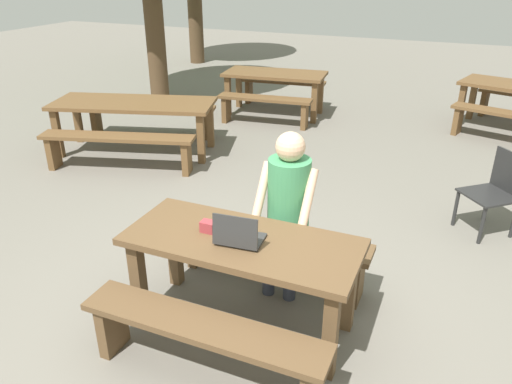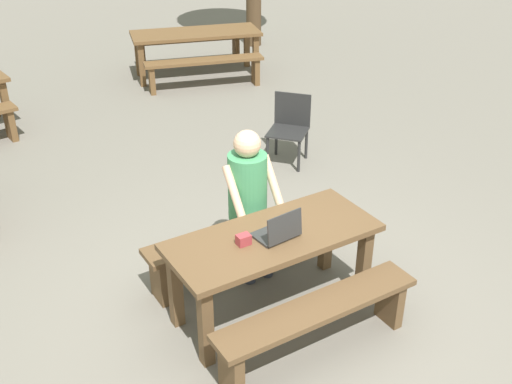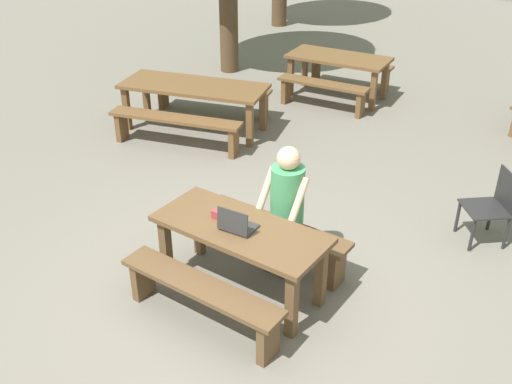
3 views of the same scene
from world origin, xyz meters
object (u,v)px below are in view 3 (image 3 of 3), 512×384
object	(u,v)px
plastic_chair	(493,205)
picnic_table_rear	(338,63)
person_seated	(286,200)
picnic_table_front	(240,238)
picnic_table_distant	(194,91)
laptop	(237,225)
small_pouch	(218,214)

from	to	relation	value
plastic_chair	picnic_table_rear	xyz separation A→B (m)	(-3.46, 2.97, 0.18)
person_seated	plastic_chair	xyz separation A→B (m)	(1.56, 1.68, -0.36)
picnic_table_front	picnic_table_distant	distance (m)	3.97
plastic_chair	picnic_table_rear	world-z (taller)	plastic_chair
person_seated	picnic_table_distant	size ratio (longest dim) A/B	0.57
picnic_table_front	laptop	size ratio (longest dim) A/B	4.94
small_pouch	picnic_table_distant	size ratio (longest dim) A/B	0.04
picnic_table_distant	picnic_table_front	bearing A→B (deg)	-60.27
picnic_table_front	plastic_chair	world-z (taller)	plastic_chair
plastic_chair	small_pouch	bearing A→B (deg)	-82.13
laptop	picnic_table_distant	size ratio (longest dim) A/B	0.14
picnic_table_front	picnic_table_rear	world-z (taller)	picnic_table_front
picnic_table_front	small_pouch	distance (m)	0.31
picnic_table_front	picnic_table_distant	xyz separation A→B (m)	(-2.88, 2.74, 0.02)
laptop	person_seated	bearing A→B (deg)	-106.11
picnic_table_front	person_seated	distance (m)	0.61
picnic_table_front	picnic_table_distant	bearing A→B (deg)	136.42
small_pouch	laptop	bearing A→B (deg)	-14.14
plastic_chair	picnic_table_rear	distance (m)	4.56
laptop	picnic_table_rear	size ratio (longest dim) A/B	0.19
picnic_table_distant	plastic_chair	bearing A→B (deg)	-22.77
person_seated	picnic_table_distant	world-z (taller)	person_seated
laptop	picnic_table_distant	distance (m)	4.03
picnic_table_front	person_seated	xyz separation A→B (m)	(0.13, 0.57, 0.19)
picnic_table_rear	picnic_table_distant	world-z (taller)	picnic_table_rear
laptop	person_seated	xyz separation A→B (m)	(0.12, 0.63, 0.00)
plastic_chair	picnic_table_rear	size ratio (longest dim) A/B	0.46
picnic_table_front	small_pouch	size ratio (longest dim) A/B	16.22
person_seated	picnic_table_distant	distance (m)	3.71
small_pouch	person_seated	distance (m)	0.69
laptop	picnic_table_rear	bearing A→B (deg)	-76.55
picnic_table_front	plastic_chair	size ratio (longest dim) A/B	2.04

